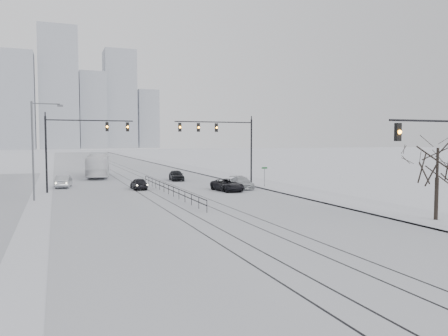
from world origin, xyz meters
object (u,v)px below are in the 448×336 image
(box_truck, at_px, (98,166))
(sedan_nb_front, at_px, (227,185))
(sedan_nb_right, at_px, (242,183))
(sedan_sb_outer, at_px, (64,181))
(sedan_nb_far, at_px, (176,175))
(bare_tree, at_px, (438,155))
(sedan_sb_inner, at_px, (139,184))

(box_truck, bearing_deg, sedan_nb_front, 123.81)
(box_truck, bearing_deg, sedan_nb_right, 130.04)
(sedan_sb_outer, bearing_deg, sedan_nb_far, -157.83)
(sedan_nb_front, xyz_separation_m, box_truck, (-11.36, 23.19, 1.06))
(bare_tree, distance_m, sedan_nb_right, 23.76)
(bare_tree, bearing_deg, sedan_nb_far, 103.61)
(sedan_sb_inner, relative_size, sedan_nb_right, 0.83)
(sedan_sb_inner, height_order, sedan_sb_outer, sedan_sb_outer)
(sedan_nb_right, bearing_deg, sedan_nb_front, -141.70)
(sedan_sb_inner, bearing_deg, box_truck, -81.40)
(sedan_sb_outer, bearing_deg, sedan_nb_front, 156.27)
(box_truck, bearing_deg, bare_tree, 119.55)
(bare_tree, height_order, sedan_sb_inner, bare_tree)
(sedan_sb_inner, distance_m, sedan_sb_outer, 9.31)
(sedan_nb_far, bearing_deg, sedan_nb_front, -76.16)
(sedan_sb_inner, xyz_separation_m, sedan_nb_front, (8.63, -5.03, 0.01))
(sedan_sb_outer, distance_m, box_truck, 14.05)
(sedan_sb_outer, height_order, sedan_nb_right, sedan_sb_outer)
(sedan_nb_right, bearing_deg, bare_tree, -74.06)
(bare_tree, height_order, sedan_nb_right, bare_tree)
(sedan_nb_front, distance_m, box_truck, 25.85)
(sedan_nb_front, relative_size, sedan_nb_far, 1.12)
(sedan_sb_outer, bearing_deg, sedan_nb_right, 163.29)
(sedan_sb_outer, distance_m, sedan_nb_right, 20.66)
(sedan_sb_outer, xyz_separation_m, sedan_nb_right, (18.79, -8.61, -0.06))
(sedan_nb_right, height_order, box_truck, box_truck)
(sedan_nb_right, distance_m, sedan_nb_far, 13.02)
(bare_tree, xyz_separation_m, sedan_nb_front, (-6.57, 21.55, -3.84))
(bare_tree, height_order, sedan_sb_outer, bare_tree)
(sedan_nb_front, height_order, sedan_nb_far, sedan_nb_far)
(bare_tree, xyz_separation_m, sedan_sb_inner, (-15.20, 26.59, -3.85))
(sedan_nb_front, relative_size, sedan_nb_right, 1.03)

